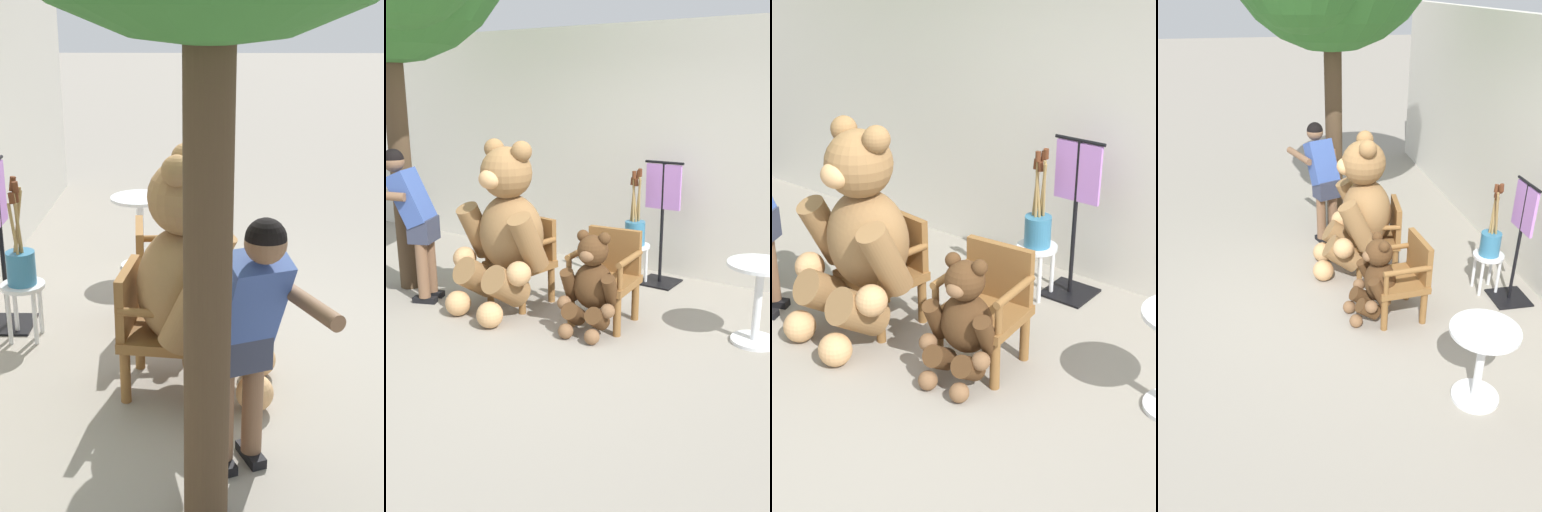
% 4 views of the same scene
% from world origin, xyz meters
% --- Properties ---
extents(ground_plane, '(60.00, 60.00, 0.00)m').
position_xyz_m(ground_plane, '(0.00, 0.00, 0.00)').
color(ground_plane, gray).
extents(back_wall, '(10.00, 0.16, 2.80)m').
position_xyz_m(back_wall, '(0.00, 2.40, 1.40)').
color(back_wall, silver).
rests_on(back_wall, ground).
extents(wooden_chair_left, '(0.62, 0.58, 0.86)m').
position_xyz_m(wooden_chair_left, '(-0.48, 0.72, 0.46)').
color(wooden_chair_left, brown).
rests_on(wooden_chair_left, ground).
extents(wooden_chair_right, '(0.61, 0.57, 0.86)m').
position_xyz_m(wooden_chair_right, '(0.48, 0.72, 0.46)').
color(wooden_chair_right, brown).
rests_on(wooden_chair_right, ground).
extents(teddy_bear_large, '(1.01, 0.99, 1.65)m').
position_xyz_m(teddy_bear_large, '(-0.50, 0.45, 0.81)').
color(teddy_bear_large, olive).
rests_on(teddy_bear_large, ground).
extents(teddy_bear_small, '(0.56, 0.54, 0.92)m').
position_xyz_m(teddy_bear_small, '(0.49, 0.43, 0.45)').
color(teddy_bear_small, '#4C3019').
rests_on(teddy_bear_small, ground).
extents(white_stool, '(0.34, 0.34, 0.46)m').
position_xyz_m(white_stool, '(0.22, 1.77, 0.36)').
color(white_stool, silver).
rests_on(white_stool, ground).
extents(brush_bucket, '(0.22, 0.22, 0.83)m').
position_xyz_m(brush_bucket, '(0.22, 1.77, 0.65)').
color(brush_bucket, teal).
rests_on(brush_bucket, white_stool).
extents(clothing_display_stand, '(0.44, 0.40, 1.36)m').
position_xyz_m(clothing_display_stand, '(0.45, 1.97, 0.72)').
color(clothing_display_stand, black).
rests_on(clothing_display_stand, ground).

